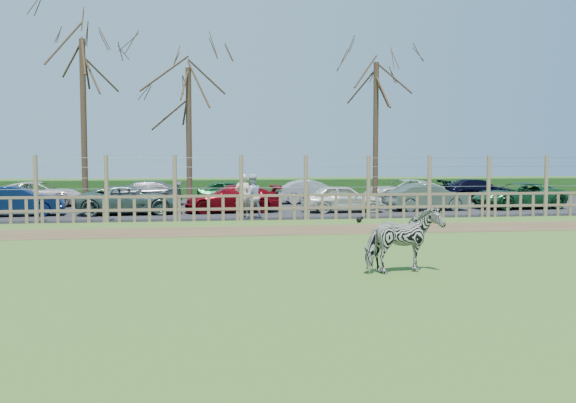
{
  "coord_description": "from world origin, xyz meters",
  "views": [
    {
      "loc": [
        -1.76,
        -16.43,
        2.44
      ],
      "look_at": [
        1.0,
        2.5,
        1.1
      ],
      "focal_mm": 40.0,
      "sensor_mm": 36.0,
      "label": 1
    }
  ],
  "objects": [
    {
      "name": "car_10",
      "position": [
        0.05,
        16.25,
        0.64
      ],
      "size": [
        3.54,
        1.46,
        1.2
      ],
      "primitive_type": "imported",
      "rotation": [
        0.0,
        0.0,
        1.58
      ],
      "color": "#145525",
      "rests_on": "asphalt"
    },
    {
      "name": "tree_left",
      "position": [
        -6.5,
        12.5,
        5.62
      ],
      "size": [
        4.8,
        4.8,
        7.88
      ],
      "color": "#3D2B1E",
      "rests_on": "ground"
    },
    {
      "name": "car_5",
      "position": [
        8.56,
        10.98,
        0.64
      ],
      "size": [
        3.73,
        1.57,
        1.2
      ],
      "primitive_type": "imported",
      "rotation": [
        0.0,
        0.0,
        1.65
      ],
      "color": "#50635B",
      "rests_on": "asphalt"
    },
    {
      "name": "car_8",
      "position": [
        -9.24,
        15.95,
        0.64
      ],
      "size": [
        4.33,
        2.02,
        1.2
      ],
      "primitive_type": "imported",
      "rotation": [
        0.0,
        0.0,
        1.58
      ],
      "color": "silver",
      "rests_on": "asphalt"
    },
    {
      "name": "dirt_strip",
      "position": [
        0.0,
        4.5,
        0.01
      ],
      "size": [
        34.0,
        2.8,
        0.01
      ],
      "primitive_type": "cube",
      "color": "brown",
      "rests_on": "ground"
    },
    {
      "name": "car_3",
      "position": [
        -0.16,
        11.22,
        0.64
      ],
      "size": [
        4.24,
        1.97,
        1.2
      ],
      "primitive_type": "imported",
      "rotation": [
        0.0,
        0.0,
        4.78
      ],
      "color": "maroon",
      "rests_on": "asphalt"
    },
    {
      "name": "tree_mid",
      "position": [
        -2.0,
        13.5,
        4.87
      ],
      "size": [
        4.8,
        4.8,
        6.83
      ],
      "color": "#3D2B1E",
      "rests_on": "ground"
    },
    {
      "name": "car_1",
      "position": [
        -8.91,
        10.78,
        0.64
      ],
      "size": [
        3.75,
        1.64,
        1.2
      ],
      "primitive_type": "imported",
      "rotation": [
        0.0,
        0.0,
        1.67
      ],
      "color": "#0B1C46",
      "rests_on": "asphalt"
    },
    {
      "name": "car_12",
      "position": [
        9.21,
        16.3,
        0.64
      ],
      "size": [
        4.48,
        2.36,
        1.2
      ],
      "primitive_type": "imported",
      "rotation": [
        0.0,
        0.0,
        4.8
      ],
      "color": "silver",
      "rests_on": "asphalt"
    },
    {
      "name": "zebra",
      "position": [
        2.55,
        -3.59,
        0.69
      ],
      "size": [
        1.78,
        1.14,
        1.39
      ],
      "primitive_type": "imported",
      "rotation": [
        0.0,
        0.0,
        1.83
      ],
      "color": "gray",
      "rests_on": "ground"
    },
    {
      "name": "car_2",
      "position": [
        -4.48,
        10.96,
        0.64
      ],
      "size": [
        4.46,
        2.33,
        1.2
      ],
      "primitive_type": "imported",
      "rotation": [
        0.0,
        0.0,
        1.65
      ],
      "color": "#4D6B62",
      "rests_on": "asphalt"
    },
    {
      "name": "asphalt",
      "position": [
        0.0,
        14.5,
        0.02
      ],
      "size": [
        44.0,
        13.0,
        0.04
      ],
      "primitive_type": "cube",
      "color": "#232326",
      "rests_on": "ground"
    },
    {
      "name": "fence",
      "position": [
        0.0,
        8.0,
        0.8
      ],
      "size": [
        30.16,
        0.16,
        2.5
      ],
      "color": "brown",
      "rests_on": "ground"
    },
    {
      "name": "hedge",
      "position": [
        0.0,
        21.5,
        0.55
      ],
      "size": [
        46.0,
        2.0,
        1.1
      ],
      "primitive_type": "cube",
      "color": "#1E4716",
      "rests_on": "ground"
    },
    {
      "name": "car_11",
      "position": [
        4.23,
        15.98,
        0.64
      ],
      "size": [
        3.71,
        1.49,
        1.2
      ],
      "primitive_type": "imported",
      "rotation": [
        0.0,
        0.0,
        1.63
      ],
      "color": "#B4B6B8",
      "rests_on": "asphalt"
    },
    {
      "name": "visitor_b",
      "position": [
        0.44,
        8.48,
        0.9
      ],
      "size": [
        0.99,
        0.87,
        1.72
      ],
      "primitive_type": "imported",
      "rotation": [
        0.0,
        0.0,
        3.44
      ],
      "color": "silver",
      "rests_on": "asphalt"
    },
    {
      "name": "visitor_a",
      "position": [
        0.12,
        8.87,
        0.9
      ],
      "size": [
        0.65,
        0.45,
        1.72
      ],
      "primitive_type": "imported",
      "rotation": [
        0.0,
        0.0,
        3.09
      ],
      "color": "beige",
      "rests_on": "asphalt"
    },
    {
      "name": "car_9",
      "position": [
        -4.43,
        15.92,
        0.64
      ],
      "size": [
        4.14,
        1.68,
        1.2
      ],
      "primitive_type": "imported",
      "rotation": [
        0.0,
        0.0,
        4.71
      ],
      "color": "slate",
      "rests_on": "asphalt"
    },
    {
      "name": "car_4",
      "position": [
        4.59,
        10.63,
        0.64
      ],
      "size": [
        3.53,
        1.43,
        1.2
      ],
      "primitive_type": "imported",
      "rotation": [
        0.0,
        0.0,
        1.57
      ],
      "color": "white",
      "rests_on": "asphalt"
    },
    {
      "name": "car_13",
      "position": [
        13.27,
        16.01,
        0.64
      ],
      "size": [
        4.17,
        1.78,
        1.2
      ],
      "primitive_type": "imported",
      "rotation": [
        0.0,
        0.0,
        1.55
      ],
      "color": "black",
      "rests_on": "asphalt"
    },
    {
      "name": "ground",
      "position": [
        0.0,
        0.0,
        0.0
      ],
      "size": [
        120.0,
        120.0,
        0.0
      ],
      "primitive_type": "plane",
      "color": "olive",
      "rests_on": "ground"
    },
    {
      "name": "car_6",
      "position": [
        13.06,
        11.35,
        0.64
      ],
      "size": [
        4.54,
        2.54,
        1.2
      ],
      "primitive_type": "imported",
      "rotation": [
        0.0,
        0.0,
        4.84
      ],
      "color": "#1C582E",
      "rests_on": "asphalt"
    },
    {
      "name": "crow",
      "position": [
        4.28,
        6.6,
        0.11
      ],
      "size": [
        0.28,
        0.21,
        0.23
      ],
      "color": "black",
      "rests_on": "ground"
    },
    {
      "name": "tree_right",
      "position": [
        7.0,
        14.0,
        5.24
      ],
      "size": [
        4.8,
        4.8,
        7.35
      ],
      "color": "#3D2B1E",
      "rests_on": "ground"
    }
  ]
}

